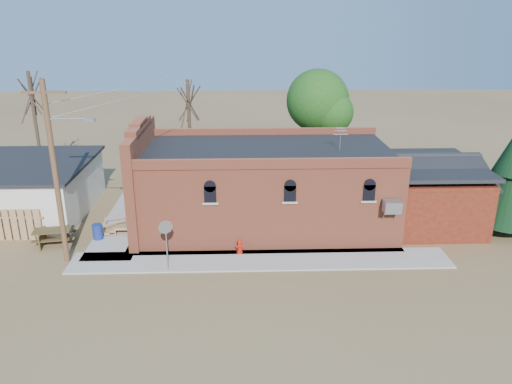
{
  "coord_description": "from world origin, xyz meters",
  "views": [
    {
      "loc": [
        0.53,
        -21.46,
        11.7
      ],
      "look_at": [
        1.37,
        4.48,
        2.4
      ],
      "focal_mm": 35.0,
      "sensor_mm": 36.0,
      "label": 1
    }
  ],
  "objects_px": {
    "utility_pole": "(56,170)",
    "fire_hydrant": "(240,246)",
    "brick_bar": "(260,187)",
    "stop_sign": "(166,232)",
    "trash_barrel": "(98,232)",
    "picnic_table": "(54,235)"
  },
  "relations": [
    {
      "from": "brick_bar",
      "to": "fire_hydrant",
      "type": "height_order",
      "value": "brick_bar"
    },
    {
      "from": "fire_hydrant",
      "to": "trash_barrel",
      "type": "height_order",
      "value": "trash_barrel"
    },
    {
      "from": "trash_barrel",
      "to": "picnic_table",
      "type": "relative_size",
      "value": 0.37
    },
    {
      "from": "trash_barrel",
      "to": "picnic_table",
      "type": "xyz_separation_m",
      "value": [
        -2.2,
        -0.46,
        0.06
      ]
    },
    {
      "from": "stop_sign",
      "to": "trash_barrel",
      "type": "xyz_separation_m",
      "value": [
        -4.29,
        3.66,
        -1.58
      ]
    },
    {
      "from": "brick_bar",
      "to": "picnic_table",
      "type": "bearing_deg",
      "value": -168.37
    },
    {
      "from": "brick_bar",
      "to": "fire_hydrant",
      "type": "bearing_deg",
      "value": -107.68
    },
    {
      "from": "picnic_table",
      "to": "fire_hydrant",
      "type": "bearing_deg",
      "value": -17.3
    },
    {
      "from": "fire_hydrant",
      "to": "picnic_table",
      "type": "relative_size",
      "value": 0.32
    },
    {
      "from": "utility_pole",
      "to": "stop_sign",
      "type": "bearing_deg",
      "value": -13.14
    },
    {
      "from": "trash_barrel",
      "to": "picnic_table",
      "type": "bearing_deg",
      "value": -168.21
    },
    {
      "from": "utility_pole",
      "to": "trash_barrel",
      "type": "bearing_deg",
      "value": 71.05
    },
    {
      "from": "brick_bar",
      "to": "trash_barrel",
      "type": "distance_m",
      "value": 9.31
    },
    {
      "from": "picnic_table",
      "to": "utility_pole",
      "type": "bearing_deg",
      "value": -64.61
    },
    {
      "from": "trash_barrel",
      "to": "fire_hydrant",
      "type": "bearing_deg",
      "value": -14.19
    },
    {
      "from": "utility_pole",
      "to": "fire_hydrant",
      "type": "xyz_separation_m",
      "value": [
        8.58,
        0.5,
        -4.34
      ]
    },
    {
      "from": "fire_hydrant",
      "to": "trash_barrel",
      "type": "bearing_deg",
      "value": 154.17
    },
    {
      "from": "fire_hydrant",
      "to": "stop_sign",
      "type": "distance_m",
      "value": 4.18
    },
    {
      "from": "fire_hydrant",
      "to": "stop_sign",
      "type": "xyz_separation_m",
      "value": [
        -3.44,
        -1.7,
        1.64
      ]
    },
    {
      "from": "brick_bar",
      "to": "stop_sign",
      "type": "bearing_deg",
      "value": -130.23
    },
    {
      "from": "brick_bar",
      "to": "trash_barrel",
      "type": "relative_size",
      "value": 19.6
    },
    {
      "from": "stop_sign",
      "to": "utility_pole",
      "type": "bearing_deg",
      "value": 167.11
    }
  ]
}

